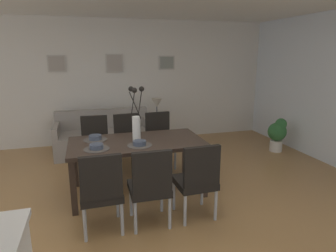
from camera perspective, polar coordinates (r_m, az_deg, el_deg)
name	(u,v)px	position (r m, az deg, el deg)	size (l,w,h in m)	color
ground_plane	(132,217)	(3.67, -7.08, -17.15)	(9.00, 9.00, 0.00)	#A87A47
back_wall_panel	(106,82)	(6.41, -12.05, 8.34)	(9.00, 0.10, 2.60)	silver
dining_table	(137,146)	(4.01, -6.09, -3.97)	(1.80, 0.94, 0.74)	#33261E
dining_chair_near_left	(101,189)	(3.20, -12.89, -11.93)	(0.45, 0.45, 0.92)	black
dining_chair_near_right	(95,142)	(4.84, -14.08, -3.05)	(0.47, 0.47, 0.92)	black
dining_chair_far_left	(150,184)	(3.25, -3.47, -11.20)	(0.45, 0.45, 0.92)	black
dining_chair_far_right	(128,139)	(4.89, -7.77, -2.58)	(0.47, 0.47, 0.92)	black
dining_chair_mid_left	(197,178)	(3.41, 5.76, -10.02)	(0.46, 0.46, 0.92)	black
dining_chair_mid_right	(159,137)	(4.98, -1.68, -2.15)	(0.46, 0.46, 0.92)	black
centerpiece_vase	(136,121)	(3.91, -6.22, 1.05)	(0.21, 0.23, 0.73)	white
placemat_near_left	(97,149)	(3.73, -13.77, -4.37)	(0.32, 0.32, 0.01)	#4C4742
bowl_near_left	(96,146)	(3.72, -13.80, -3.83)	(0.17, 0.17, 0.07)	#475166
placemat_near_right	(95,140)	(4.14, -14.03, -2.60)	(0.32, 0.32, 0.01)	#4C4742
bowl_near_right	(95,137)	(4.13, -14.06, -2.10)	(0.17, 0.17, 0.07)	#475166
placemat_far_left	(140,145)	(3.79, -5.57, -3.77)	(0.32, 0.32, 0.01)	#4C4742
bowl_far_left	(140,143)	(3.78, -5.58, -3.23)	(0.17, 0.17, 0.07)	#475166
sofa	(104,138)	(5.89, -12.36, -2.28)	(1.83, 0.84, 0.80)	gray
side_table	(157,136)	(5.97, -2.15, -1.95)	(0.36, 0.36, 0.52)	black
table_lamp	(157,105)	(5.82, -2.20, 4.05)	(0.22, 0.22, 0.51)	#4C4C51
framed_picture_left	(57,64)	(6.32, -20.92, 11.32)	(0.35, 0.03, 0.33)	#B2ADA3
framed_picture_center	(114,63)	(6.33, -10.42, 11.99)	(0.36, 0.03, 0.38)	#B2ADA3
framed_picture_right	(167,63)	(6.55, -0.25, 12.27)	(0.35, 0.03, 0.30)	#B2ADA3
potted_plant	(277,133)	(6.14, 20.60, -1.31)	(0.36, 0.36, 0.67)	silver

